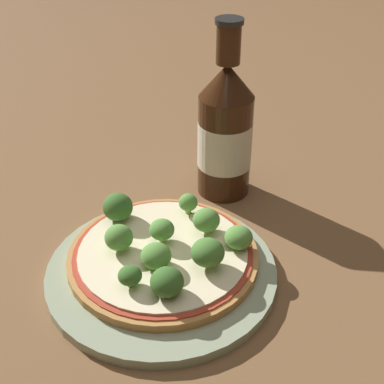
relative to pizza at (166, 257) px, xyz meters
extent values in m
plane|color=brown|center=(0.00, 0.00, -0.02)|extent=(3.00, 3.00, 0.00)
cylinder|color=#93A384|center=(0.00, -0.01, -0.01)|extent=(0.25, 0.25, 0.01)
cylinder|color=#B77F42|center=(0.00, 0.00, 0.00)|extent=(0.21, 0.21, 0.01)
cylinder|color=#A83823|center=(0.00, 0.00, 0.00)|extent=(0.20, 0.20, 0.00)
cylinder|color=beige|center=(0.00, 0.00, 0.00)|extent=(0.18, 0.18, 0.00)
cylinder|color=#89A866|center=(0.01, -0.02, 0.01)|extent=(0.01, 0.01, 0.01)
ellipsoid|color=#568E3D|center=(0.01, -0.02, 0.02)|extent=(0.03, 0.03, 0.03)
cylinder|color=#89A866|center=(0.01, -0.06, 0.01)|extent=(0.01, 0.01, 0.01)
ellipsoid|color=#386628|center=(0.01, -0.06, 0.02)|extent=(0.02, 0.02, 0.02)
cylinder|color=#89A866|center=(0.05, 0.02, 0.01)|extent=(0.01, 0.01, 0.01)
ellipsoid|color=#477A33|center=(0.05, 0.02, 0.03)|extent=(0.04, 0.04, 0.03)
cylinder|color=#89A866|center=(-0.04, -0.03, 0.01)|extent=(0.01, 0.01, 0.01)
ellipsoid|color=#568E3D|center=(-0.04, -0.03, 0.02)|extent=(0.03, 0.03, 0.03)
cylinder|color=#89A866|center=(0.05, 0.06, 0.01)|extent=(0.01, 0.01, 0.01)
ellipsoid|color=#568E3D|center=(0.05, 0.06, 0.02)|extent=(0.03, 0.03, 0.02)
cylinder|color=#89A866|center=(0.05, -0.04, 0.01)|extent=(0.01, 0.01, 0.01)
ellipsoid|color=#386628|center=(0.05, -0.04, 0.02)|extent=(0.03, 0.03, 0.03)
cylinder|color=#89A866|center=(-0.02, 0.01, 0.01)|extent=(0.01, 0.01, 0.01)
ellipsoid|color=#568E3D|center=(-0.02, 0.01, 0.02)|extent=(0.03, 0.03, 0.02)
cylinder|color=#89A866|center=(-0.08, 0.00, 0.01)|extent=(0.01, 0.01, 0.01)
ellipsoid|color=#386628|center=(-0.08, 0.00, 0.02)|extent=(0.04, 0.04, 0.03)
cylinder|color=#89A866|center=(-0.04, 0.07, 0.01)|extent=(0.01, 0.01, 0.01)
ellipsoid|color=#568E3D|center=(-0.04, 0.07, 0.02)|extent=(0.02, 0.02, 0.02)
cylinder|color=#89A866|center=(0.00, 0.06, 0.01)|extent=(0.01, 0.01, 0.01)
ellipsoid|color=#568E3D|center=(0.00, 0.06, 0.02)|extent=(0.03, 0.03, 0.03)
cylinder|color=#381E0F|center=(-0.07, 0.16, 0.05)|extent=(0.07, 0.07, 0.14)
cylinder|color=beige|center=(-0.07, 0.16, 0.05)|extent=(0.07, 0.07, 0.06)
cone|color=#381E0F|center=(-0.07, 0.16, 0.14)|extent=(0.07, 0.07, 0.04)
cylinder|color=#381E0F|center=(-0.07, 0.16, 0.18)|extent=(0.03, 0.03, 0.05)
cylinder|color=black|center=(-0.07, 0.16, 0.21)|extent=(0.03, 0.03, 0.01)
camera|label=1|loc=(0.34, -0.28, 0.38)|focal=50.00mm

